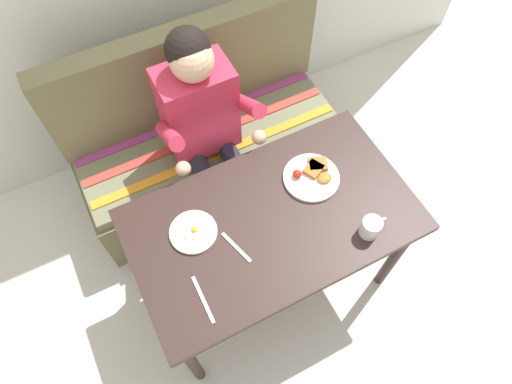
{
  "coord_description": "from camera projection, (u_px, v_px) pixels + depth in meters",
  "views": [
    {
      "loc": [
        -0.45,
        -0.73,
        2.42
      ],
      "look_at": [
        0.0,
        0.15,
        0.72
      ],
      "focal_mm": 31.85,
      "sensor_mm": 36.0,
      "label": 1
    }
  ],
  "objects": [
    {
      "name": "ground_plane",
      "position": [
        268.0,
        278.0,
        2.52
      ],
      "size": [
        8.0,
        8.0,
        0.0
      ],
      "primitive_type": "plane",
      "color": "beige"
    },
    {
      "name": "table",
      "position": [
        272.0,
        227.0,
        1.96
      ],
      "size": [
        1.2,
        0.7,
        0.73
      ],
      "color": "#2F1F1C",
      "rests_on": "ground"
    },
    {
      "name": "fork",
      "position": [
        236.0,
        247.0,
        1.82
      ],
      "size": [
        0.06,
        0.17,
        0.0
      ],
      "primitive_type": "cube",
      "rotation": [
        0.0,
        0.0,
        0.29
      ],
      "color": "silver",
      "rests_on": "table"
    },
    {
      "name": "plate_breakfast",
      "position": [
        312.0,
        176.0,
        1.98
      ],
      "size": [
        0.25,
        0.25,
        0.05
      ],
      "color": "white",
      "rests_on": "table"
    },
    {
      "name": "coffee_mug",
      "position": [
        371.0,
        227.0,
        1.82
      ],
      "size": [
        0.12,
        0.08,
        0.09
      ],
      "color": "white",
      "rests_on": "table"
    },
    {
      "name": "couch",
      "position": [
        207.0,
        143.0,
        2.58
      ],
      "size": [
        1.44,
        0.56,
        1.0
      ],
      "color": "#686443",
      "rests_on": "ground"
    },
    {
      "name": "knife",
      "position": [
        203.0,
        299.0,
        1.72
      ],
      "size": [
        0.02,
        0.2,
        0.0
      ],
      "primitive_type": "cube",
      "rotation": [
        0.0,
        0.0,
        -0.01
      ],
      "color": "silver",
      "rests_on": "table"
    },
    {
      "name": "person",
      "position": [
        205.0,
        122.0,
        2.13
      ],
      "size": [
        0.45,
        0.61,
        1.21
      ],
      "color": "#C12B46",
      "rests_on": "ground"
    },
    {
      "name": "plate_eggs",
      "position": [
        193.0,
        232.0,
        1.85
      ],
      "size": [
        0.2,
        0.2,
        0.04
      ],
      "color": "white",
      "rests_on": "table"
    }
  ]
}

